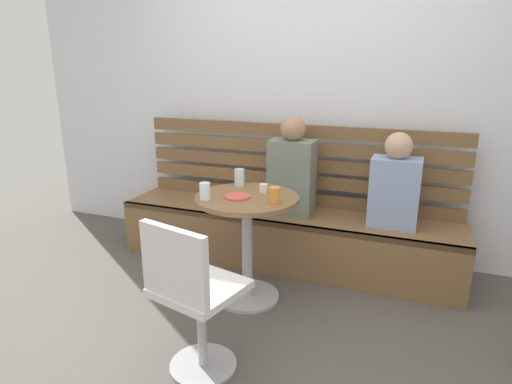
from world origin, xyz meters
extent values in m
plane|color=#514C47|center=(0.00, 0.00, 0.00)|extent=(8.00, 8.00, 0.00)
cube|color=silver|center=(0.00, 1.64, 1.45)|extent=(5.20, 0.10, 2.90)
cube|color=brown|center=(0.00, 1.20, 0.22)|extent=(2.70, 0.52, 0.44)
cube|color=brown|center=(0.00, 0.96, 0.42)|extent=(2.70, 0.04, 0.04)
cube|color=brown|center=(0.00, 1.44, 0.49)|extent=(2.65, 0.04, 0.10)
cube|color=brown|center=(0.00, 1.44, 0.64)|extent=(2.65, 0.04, 0.10)
cube|color=brown|center=(0.00, 1.44, 0.78)|extent=(2.65, 0.04, 0.10)
cube|color=brown|center=(0.00, 1.44, 0.92)|extent=(2.65, 0.04, 0.10)
cube|color=brown|center=(0.00, 1.44, 1.05)|extent=(2.65, 0.04, 0.10)
cylinder|color=#ADADB2|center=(-0.07, 0.58, 0.01)|extent=(0.44, 0.44, 0.02)
cylinder|color=#ADADB2|center=(-0.07, 0.58, 0.37)|extent=(0.07, 0.07, 0.69)
cylinder|color=brown|center=(-0.07, 0.58, 0.72)|extent=(0.68, 0.68, 0.03)
cylinder|color=#ADADB2|center=(-0.02, -0.17, 0.01)|extent=(0.36, 0.36, 0.02)
cylinder|color=#ADADB2|center=(-0.02, -0.17, 0.23)|extent=(0.05, 0.05, 0.45)
cube|color=silver|center=(-0.02, -0.17, 0.47)|extent=(0.48, 0.48, 0.04)
cube|color=silver|center=(-0.06, -0.33, 0.67)|extent=(0.40, 0.13, 0.36)
cube|color=slate|center=(0.05, 1.21, 0.73)|extent=(0.34, 0.22, 0.58)
sphere|color=#A37A5B|center=(0.05, 1.21, 1.10)|extent=(0.19, 0.19, 0.19)
cube|color=#8C9EC6|center=(0.81, 1.20, 0.69)|extent=(0.34, 0.22, 0.50)
sphere|color=tan|center=(0.81, 1.20, 1.02)|extent=(0.19, 0.19, 0.19)
cylinder|color=white|center=(-0.29, 0.42, 0.80)|extent=(0.07, 0.07, 0.11)
cylinder|color=silver|center=(0.00, 0.71, 0.77)|extent=(0.06, 0.06, 0.05)
cylinder|color=silver|center=(-0.21, 0.80, 0.80)|extent=(0.07, 0.07, 0.12)
cylinder|color=orange|center=(0.14, 0.51, 0.79)|extent=(0.07, 0.07, 0.10)
cylinder|color=#DB4C42|center=(-0.11, 0.53, 0.75)|extent=(0.17, 0.17, 0.01)
camera|label=1|loc=(0.96, -1.89, 1.56)|focal=30.26mm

